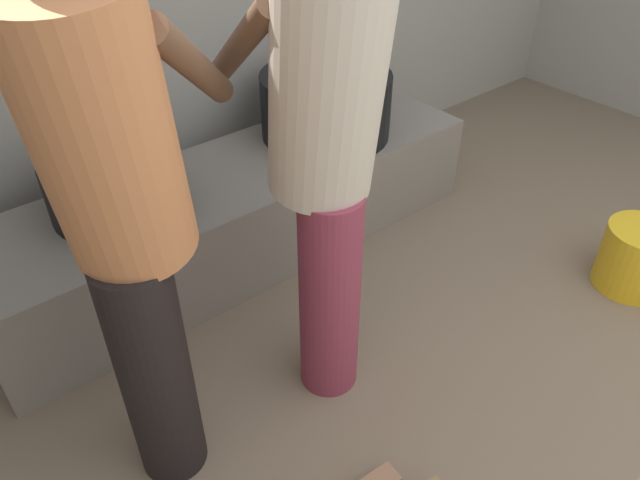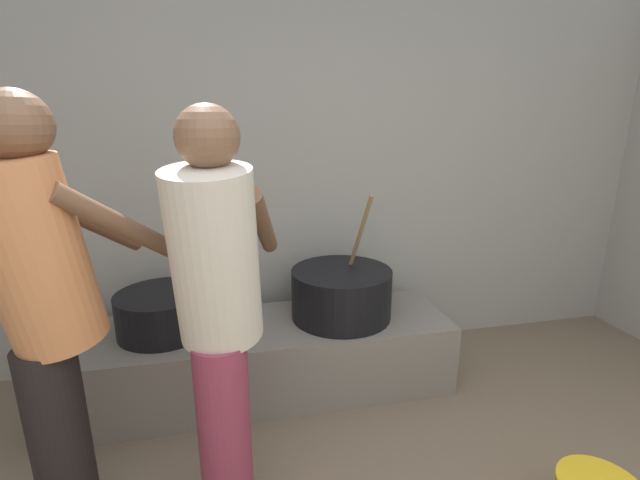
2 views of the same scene
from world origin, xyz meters
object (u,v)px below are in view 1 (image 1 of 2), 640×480
Objects in this scene: cooking_pot_main at (326,105)px; cooking_pot_secondary at (115,183)px; cook_in_cream_shirt at (326,146)px; bucket_yellow_plastic at (636,258)px; cook_in_orange_shirt at (121,203)px.

cooking_pot_secondary is at bearing 178.60° from cooking_pot_main.
cooking_pot_secondary is (-1.00, 0.02, -0.03)m from cooking_pot_main.
cook_in_cream_shirt is 5.42× the size of bucket_yellow_plastic.
cook_in_cream_shirt is at bearing -130.13° from cooking_pot_main.
cooking_pot_main is 1.50m from cook_in_orange_shirt.
cooking_pot_main is 1.11m from cook_in_cream_shirt.
cooking_pot_secondary is 0.31× the size of cook_in_cream_shirt.
bucket_yellow_plastic is at bearing -19.52° from cook_in_cream_shirt.
cook_in_cream_shirt reaches higher than cooking_pot_secondary.
cook_in_cream_shirt is at bearing -5.07° from cook_in_orange_shirt.
bucket_yellow_plastic is at bearing -15.30° from cook_in_orange_shirt.
bucket_yellow_plastic is (1.30, -0.46, -0.77)m from cook_in_cream_shirt.
cooking_pot_secondary is 0.97m from cook_in_cream_shirt.
cooking_pot_secondary reaches higher than bucket_yellow_plastic.
cooking_pot_secondary is 0.91m from cook_in_orange_shirt.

